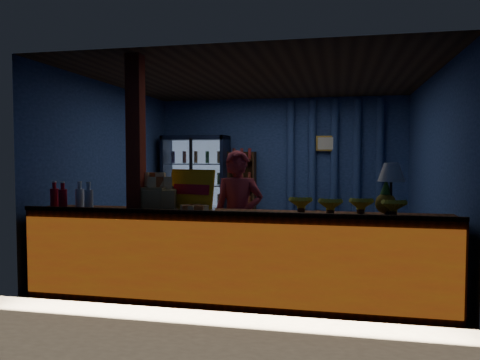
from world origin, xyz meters
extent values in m
plane|color=#515154|center=(0.00, 0.00, 0.00)|extent=(4.60, 4.60, 0.00)
plane|color=navy|center=(0.00, 2.20, 1.30)|extent=(4.60, 0.00, 4.60)
plane|color=navy|center=(0.00, -2.20, 1.30)|extent=(4.60, 0.00, 4.60)
plane|color=navy|center=(-2.30, 0.00, 1.30)|extent=(0.00, 4.40, 4.40)
plane|color=navy|center=(2.30, 0.00, 1.30)|extent=(0.00, 4.40, 4.40)
plane|color=#472D19|center=(0.00, 0.00, 2.60)|extent=(4.60, 4.60, 0.00)
cube|color=brown|center=(0.00, -1.90, 0.47)|extent=(4.40, 0.55, 0.95)
cube|color=red|center=(0.00, -2.19, 0.47)|extent=(4.35, 0.02, 0.81)
cube|color=#3E2113|center=(0.00, -2.17, 0.97)|extent=(4.40, 0.04, 0.04)
cube|color=maroon|center=(-1.05, -1.90, 1.30)|extent=(0.16, 0.16, 2.60)
cube|color=black|center=(-1.55, 2.12, 0.95)|extent=(1.20, 0.06, 1.90)
cube|color=black|center=(-2.12, 1.85, 0.95)|extent=(0.06, 0.60, 1.90)
cube|color=black|center=(-0.98, 1.85, 0.95)|extent=(0.06, 0.60, 1.90)
cube|color=black|center=(-1.55, 1.85, 1.86)|extent=(1.20, 0.60, 0.08)
cube|color=black|center=(-1.55, 1.85, 0.04)|extent=(1.20, 0.60, 0.08)
cube|color=#99B2D8|center=(-1.55, 2.07, 0.95)|extent=(1.08, 0.02, 1.74)
cube|color=white|center=(-1.55, 1.57, 0.95)|extent=(1.12, 0.02, 1.78)
cube|color=black|center=(-1.55, 1.55, 0.95)|extent=(0.05, 0.05, 1.80)
cube|color=silver|center=(-1.55, 1.85, 0.17)|extent=(1.08, 0.48, 0.02)
cylinder|color=#A05516|center=(-2.00, 1.85, 0.30)|extent=(0.07, 0.07, 0.22)
cylinder|color=#1B6C21|center=(-1.77, 1.85, 0.30)|extent=(0.07, 0.07, 0.22)
cylinder|color=#976417|center=(-1.55, 1.85, 0.30)|extent=(0.07, 0.07, 0.22)
cylinder|color=#21164F|center=(-1.32, 1.85, 0.30)|extent=(0.07, 0.07, 0.22)
cylinder|color=maroon|center=(-1.10, 1.85, 0.30)|extent=(0.07, 0.07, 0.22)
cube|color=silver|center=(-1.55, 1.85, 0.57)|extent=(1.08, 0.48, 0.02)
cylinder|color=#1B6C21|center=(-2.00, 1.85, 0.70)|extent=(0.07, 0.07, 0.22)
cylinder|color=#976417|center=(-1.77, 1.85, 0.70)|extent=(0.07, 0.07, 0.22)
cylinder|color=#21164F|center=(-1.55, 1.85, 0.70)|extent=(0.07, 0.07, 0.22)
cylinder|color=maroon|center=(-1.32, 1.85, 0.70)|extent=(0.07, 0.07, 0.22)
cylinder|color=#A05516|center=(-1.10, 1.85, 0.70)|extent=(0.07, 0.07, 0.22)
cube|color=silver|center=(-1.55, 1.85, 0.97)|extent=(1.08, 0.48, 0.02)
cylinder|color=#976417|center=(-2.00, 1.85, 1.10)|extent=(0.07, 0.07, 0.22)
cylinder|color=#21164F|center=(-1.77, 1.85, 1.10)|extent=(0.07, 0.07, 0.22)
cylinder|color=maroon|center=(-1.55, 1.85, 1.10)|extent=(0.07, 0.07, 0.22)
cylinder|color=#A05516|center=(-1.32, 1.85, 1.10)|extent=(0.07, 0.07, 0.22)
cylinder|color=#1B6C21|center=(-1.10, 1.85, 1.10)|extent=(0.07, 0.07, 0.22)
cube|color=silver|center=(-1.55, 1.85, 1.37)|extent=(1.08, 0.48, 0.02)
cylinder|color=#21164F|center=(-2.00, 1.85, 1.50)|extent=(0.07, 0.07, 0.22)
cylinder|color=maroon|center=(-1.77, 1.85, 1.50)|extent=(0.07, 0.07, 0.22)
cylinder|color=#A05516|center=(-1.55, 1.85, 1.50)|extent=(0.07, 0.07, 0.22)
cylinder|color=#1B6C21|center=(-1.32, 1.85, 1.50)|extent=(0.07, 0.07, 0.22)
cylinder|color=#976417|center=(-1.10, 1.85, 1.50)|extent=(0.07, 0.07, 0.22)
cube|color=#3E2113|center=(-0.70, 2.15, 0.80)|extent=(0.50, 0.02, 1.60)
cube|color=#3E2113|center=(-0.93, 2.02, 0.80)|extent=(0.03, 0.28, 1.60)
cube|color=#3E2113|center=(-0.46, 2.02, 0.80)|extent=(0.03, 0.28, 1.60)
cube|color=#3E2113|center=(-0.70, 2.02, 0.10)|extent=(0.46, 0.26, 0.02)
cube|color=#3E2113|center=(-0.70, 2.02, 0.55)|extent=(0.46, 0.26, 0.02)
cube|color=#3E2113|center=(-0.70, 2.02, 1.00)|extent=(0.46, 0.26, 0.02)
cube|color=#3E2113|center=(-0.70, 2.02, 1.45)|extent=(0.46, 0.26, 0.02)
cylinder|color=navy|center=(0.20, 2.14, 1.30)|extent=(0.14, 0.14, 2.50)
cylinder|color=navy|center=(0.60, 2.14, 1.30)|extent=(0.14, 0.14, 2.50)
cylinder|color=navy|center=(1.00, 2.14, 1.30)|extent=(0.14, 0.14, 2.50)
cylinder|color=navy|center=(1.40, 2.14, 1.30)|extent=(0.14, 0.14, 2.50)
cylinder|color=navy|center=(1.80, 2.14, 1.30)|extent=(0.14, 0.14, 2.50)
cube|color=gold|center=(0.85, 2.10, 1.75)|extent=(0.36, 0.03, 0.28)
cube|color=silver|center=(0.85, 2.08, 1.75)|extent=(0.30, 0.01, 0.22)
imported|color=maroon|center=(-0.06, -1.30, 0.79)|extent=(0.62, 0.45, 1.59)
imported|color=#51A354|center=(0.69, 1.31, 0.30)|extent=(0.73, 0.74, 0.60)
cube|color=#3E2113|center=(0.75, 1.39, 0.25)|extent=(0.65, 0.56, 0.50)
cylinder|color=#3E2113|center=(0.75, 1.39, 0.55)|extent=(0.10, 0.10, 0.10)
cube|color=#EAA00C|center=(-0.48, -1.74, 1.16)|extent=(0.55, 0.24, 0.43)
cube|color=#B30B19|center=(-0.48, -1.76, 1.16)|extent=(0.44, 0.15, 0.11)
cylinder|color=#B30B19|center=(-1.99, -1.96, 1.06)|extent=(0.09, 0.09, 0.21)
cylinder|color=#B30B19|center=(-1.99, -1.96, 1.21)|extent=(0.04, 0.04, 0.08)
cylinder|color=white|center=(-1.99, -1.96, 1.24)|extent=(0.05, 0.05, 0.02)
cylinder|color=#B30B19|center=(-1.84, -2.04, 1.06)|extent=(0.09, 0.09, 0.21)
cylinder|color=#B30B19|center=(-1.84, -2.04, 1.21)|extent=(0.04, 0.04, 0.08)
cylinder|color=white|center=(-1.84, -2.04, 1.24)|extent=(0.05, 0.05, 0.02)
cylinder|color=silver|center=(-1.69, -1.96, 1.06)|extent=(0.09, 0.09, 0.21)
cylinder|color=silver|center=(-1.69, -1.96, 1.21)|extent=(0.04, 0.04, 0.08)
cylinder|color=white|center=(-1.69, -1.96, 1.24)|extent=(0.05, 0.05, 0.02)
cylinder|color=silver|center=(-1.53, -2.04, 1.06)|extent=(0.09, 0.09, 0.21)
cylinder|color=silver|center=(-1.53, -2.04, 1.21)|extent=(0.04, 0.04, 0.08)
cylinder|color=white|center=(-1.53, -2.04, 1.24)|extent=(0.05, 0.05, 0.02)
cube|color=#9F834D|center=(-0.90, -1.82, 1.07)|extent=(0.40, 0.34, 0.24)
cube|color=gold|center=(-0.99, -1.81, 1.27)|extent=(0.10, 0.07, 0.15)
cube|color=#BE5D23|center=(-0.90, -1.82, 1.27)|extent=(0.10, 0.07, 0.15)
cube|color=gold|center=(-0.80, -1.83, 1.27)|extent=(0.10, 0.07, 0.15)
cube|color=#9F834D|center=(-0.80, -1.86, 1.06)|extent=(0.39, 0.35, 0.22)
cube|color=gold|center=(-0.88, -1.88, 1.23)|extent=(0.10, 0.08, 0.14)
cube|color=#BE5D23|center=(-0.80, -1.86, 1.23)|extent=(0.10, 0.08, 0.14)
cube|color=gold|center=(-0.71, -1.84, 1.23)|extent=(0.10, 0.08, 0.14)
cylinder|color=silver|center=(-0.38, -1.96, 0.96)|extent=(0.42, 0.42, 0.02)
cube|color=gold|center=(-0.29, -1.96, 1.00)|extent=(0.09, 0.06, 0.05)
cube|color=#BE5D23|center=(-0.32, -1.90, 1.00)|extent=(0.11, 0.11, 0.05)
cube|color=gold|center=(-0.38, -1.88, 1.00)|extent=(0.06, 0.09, 0.05)
cube|color=#BE5D23|center=(-0.43, -1.90, 1.00)|extent=(0.11, 0.11, 0.05)
cube|color=gold|center=(-0.46, -1.96, 1.00)|extent=(0.09, 0.06, 0.05)
cube|color=#BE5D23|center=(-0.43, -2.02, 1.00)|extent=(0.11, 0.11, 0.05)
cube|color=gold|center=(-0.38, -2.04, 1.00)|extent=(0.06, 0.09, 0.05)
cube|color=#BE5D23|center=(-0.32, -2.02, 1.00)|extent=(0.11, 0.11, 0.05)
cylinder|color=black|center=(1.58, -1.85, 0.97)|extent=(0.12, 0.12, 0.04)
cylinder|color=black|center=(1.58, -1.85, 1.15)|extent=(0.02, 0.02, 0.36)
cone|color=white|center=(1.58, -1.85, 1.37)|extent=(0.26, 0.26, 0.18)
sphere|color=olive|center=(1.53, -1.82, 1.06)|extent=(0.20, 0.20, 0.20)
cone|color=#225D20|center=(1.53, -1.82, 1.23)|extent=(0.11, 0.11, 0.16)
camera|label=1|loc=(1.08, -6.57, 1.53)|focal=35.00mm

